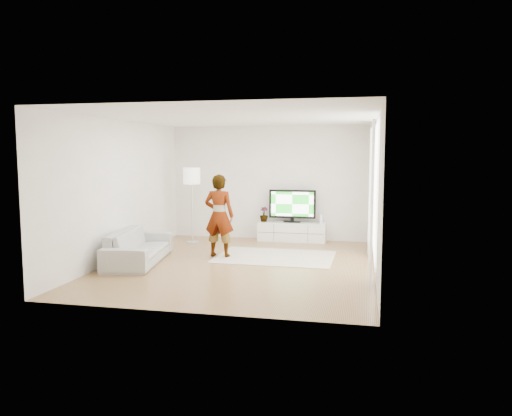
% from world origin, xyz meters
% --- Properties ---
extents(floor, '(6.00, 6.00, 0.00)m').
position_xyz_m(floor, '(0.00, 0.00, 0.00)').
color(floor, '#AC844D').
rests_on(floor, ground).
extents(ceiling, '(6.00, 6.00, 0.00)m').
position_xyz_m(ceiling, '(0.00, 0.00, 2.80)').
color(ceiling, white).
rests_on(ceiling, wall_back).
extents(wall_left, '(0.02, 6.00, 2.80)m').
position_xyz_m(wall_left, '(-2.50, 0.00, 1.40)').
color(wall_left, white).
rests_on(wall_left, floor).
extents(wall_right, '(0.02, 6.00, 2.80)m').
position_xyz_m(wall_right, '(2.50, 0.00, 1.40)').
color(wall_right, white).
rests_on(wall_right, floor).
extents(wall_back, '(5.00, 0.02, 2.80)m').
position_xyz_m(wall_back, '(0.00, 3.00, 1.40)').
color(wall_back, white).
rests_on(wall_back, floor).
extents(wall_front, '(5.00, 0.02, 2.80)m').
position_xyz_m(wall_front, '(0.00, -3.00, 1.40)').
color(wall_front, white).
rests_on(wall_front, floor).
extents(window, '(0.01, 2.60, 2.50)m').
position_xyz_m(window, '(2.48, 0.30, 1.45)').
color(window, white).
rests_on(window, wall_right).
extents(curtain_near, '(0.04, 0.70, 2.60)m').
position_xyz_m(curtain_near, '(2.40, -1.00, 1.35)').
color(curtain_near, white).
rests_on(curtain_near, floor).
extents(curtain_far, '(0.04, 0.70, 2.60)m').
position_xyz_m(curtain_far, '(2.40, 1.60, 1.35)').
color(curtain_far, white).
rests_on(curtain_far, floor).
extents(media_console, '(1.65, 0.47, 0.46)m').
position_xyz_m(media_console, '(0.59, 2.76, 0.23)').
color(media_console, white).
rests_on(media_console, floor).
extents(television, '(1.14, 0.22, 0.79)m').
position_xyz_m(television, '(0.59, 2.79, 0.89)').
color(television, black).
rests_on(television, media_console).
extents(game_console, '(0.08, 0.16, 0.21)m').
position_xyz_m(game_console, '(1.31, 2.76, 0.57)').
color(game_console, white).
rests_on(game_console, media_console).
extents(potted_plant, '(0.23, 0.23, 0.36)m').
position_xyz_m(potted_plant, '(-0.11, 2.77, 0.64)').
color(potted_plant, '#3F7238').
rests_on(potted_plant, media_console).
extents(rug, '(2.42, 1.77, 0.01)m').
position_xyz_m(rug, '(0.51, 0.82, 0.01)').
color(rug, beige).
rests_on(rug, floor).
extents(player, '(0.64, 0.43, 1.70)m').
position_xyz_m(player, '(-0.62, 0.61, 0.86)').
color(player, '#334772').
rests_on(player, rug).
extents(sofa, '(1.20, 2.30, 0.64)m').
position_xyz_m(sofa, '(-2.03, -0.22, 0.32)').
color(sofa, '#B1B1AC').
rests_on(sofa, floor).
extents(floor_lamp, '(0.40, 0.40, 1.80)m').
position_xyz_m(floor_lamp, '(-1.72, 2.07, 1.52)').
color(floor_lamp, silver).
rests_on(floor_lamp, floor).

